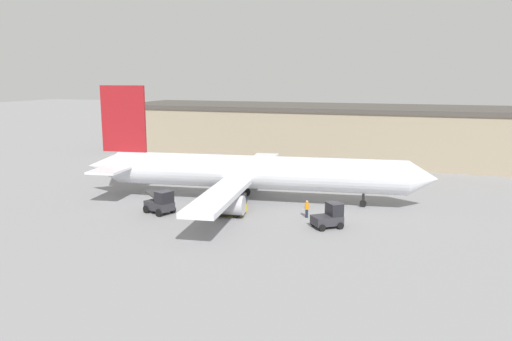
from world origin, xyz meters
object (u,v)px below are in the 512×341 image
Objects in this scene: airplane at (246,172)px; pushback_tug at (329,217)px; belt_loader_truck at (161,203)px; ground_crew_worker at (307,208)px; baggage_tug at (231,205)px.

pushback_tug is at bearing -40.09° from airplane.
belt_loader_truck is (-6.30, -7.57, -2.16)m from airplane.
pushback_tug is at bearing 24.64° from belt_loader_truck.
airplane is 12.38× the size of pushback_tug.
ground_crew_worker is 0.52× the size of belt_loader_truck.
belt_loader_truck is at bearing 102.73° from ground_crew_worker.
pushback_tug is (2.67, -2.43, 0.09)m from ground_crew_worker.
baggage_tug is at bearing 136.64° from pushback_tug.
baggage_tug is 1.07× the size of belt_loader_truck.
airplane is 9.16m from ground_crew_worker.
baggage_tug is at bearing 102.03° from ground_crew_worker.
baggage_tug reaches higher than ground_crew_worker.
airplane is 22.57× the size of ground_crew_worker.
ground_crew_worker is 7.42m from baggage_tug.
baggage_tug is 1.13× the size of pushback_tug.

